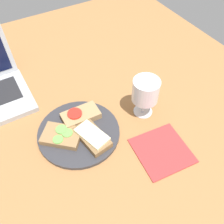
% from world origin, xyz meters
% --- Properties ---
extents(wooden_table, '(1.40, 1.40, 0.03)m').
position_xyz_m(wooden_table, '(0.00, 0.00, 0.01)').
color(wooden_table, '#9E6B3D').
rests_on(wooden_table, ground).
extents(plate, '(0.25, 0.25, 0.01)m').
position_xyz_m(plate, '(-0.04, -0.07, 0.04)').
color(plate, '#333338').
rests_on(plate, wooden_table).
extents(sandwich_with_tomato, '(0.12, 0.07, 0.03)m').
position_xyz_m(sandwich_with_tomato, '(-0.01, -0.02, 0.05)').
color(sandwich_with_tomato, '#A88456').
rests_on(sandwich_with_tomato, plate).
extents(sandwich_with_cucumber, '(0.13, 0.13, 0.02)m').
position_xyz_m(sandwich_with_cucumber, '(-0.09, -0.06, 0.05)').
color(sandwich_with_cucumber, '#937047').
rests_on(sandwich_with_cucumber, plate).
extents(sandwich_with_cheese, '(0.08, 0.13, 0.03)m').
position_xyz_m(sandwich_with_cheese, '(-0.02, -0.11, 0.05)').
color(sandwich_with_cheese, brown).
rests_on(sandwich_with_cheese, plate).
extents(wine_glass, '(0.08, 0.08, 0.13)m').
position_xyz_m(wine_glass, '(0.18, -0.09, 0.12)').
color(wine_glass, white).
rests_on(wine_glass, wooden_table).
extents(napkin, '(0.16, 0.17, 0.00)m').
position_xyz_m(napkin, '(0.14, -0.25, 0.03)').
color(napkin, '#B23333').
rests_on(napkin, wooden_table).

